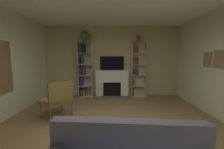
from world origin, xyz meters
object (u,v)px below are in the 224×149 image
(bookshelf_left, at_px, (84,71))
(vase_with_flowers, at_px, (139,39))
(coffee_table, at_px, (122,134))
(fireplace, at_px, (112,82))
(armchair, at_px, (58,99))
(potted_plant, at_px, (85,36))
(bookshelf_right, at_px, (137,69))
(tv, at_px, (112,63))

(bookshelf_left, xyz_separation_m, vase_with_flowers, (2.23, -0.03, 1.29))
(bookshelf_left, distance_m, coffee_table, 3.91)
(fireplace, distance_m, armchair, 2.60)
(bookshelf_left, xyz_separation_m, coffee_table, (1.32, -3.61, -0.71))
(potted_plant, distance_m, armchair, 2.90)
(bookshelf_left, bearing_deg, vase_with_flowers, -0.74)
(fireplace, distance_m, vase_with_flowers, 2.08)
(bookshelf_left, bearing_deg, bookshelf_right, 0.24)
(tv, bearing_deg, bookshelf_left, -175.48)
(bookshelf_left, height_order, coffee_table, bookshelf_left)
(tv, bearing_deg, vase_with_flowers, -6.31)
(vase_with_flowers, bearing_deg, coffee_table, -104.29)
(vase_with_flowers, distance_m, armchair, 3.78)
(potted_plant, bearing_deg, vase_with_flowers, 0.00)
(tv, bearing_deg, potted_plant, -173.69)
(bookshelf_right, bearing_deg, coffee_table, -103.13)
(vase_with_flowers, bearing_deg, tv, 173.69)
(bookshelf_right, bearing_deg, vase_with_flowers, -29.23)
(bookshelf_right, relative_size, armchair, 2.21)
(bookshelf_left, relative_size, potted_plant, 5.21)
(tv, relative_size, potted_plant, 2.30)
(tv, height_order, bookshelf_right, bookshelf_right)
(fireplace, height_order, coffee_table, fireplace)
(coffee_table, bearing_deg, bookshelf_left, 110.08)
(tv, distance_m, vase_with_flowers, 1.47)
(fireplace, height_order, tv, tv)
(vase_with_flowers, xyz_separation_m, armchair, (-2.52, -2.15, -1.82))
(potted_plant, relative_size, armchair, 0.42)
(potted_plant, bearing_deg, bookshelf_right, 1.04)
(vase_with_flowers, bearing_deg, bookshelf_left, 179.26)
(bookshelf_left, distance_m, bookshelf_right, 2.17)
(bookshelf_right, bearing_deg, potted_plant, -178.96)
(fireplace, xyz_separation_m, armchair, (-1.44, -2.17, -0.05))
(bookshelf_left, bearing_deg, coffee_table, -69.92)
(vase_with_flowers, bearing_deg, potted_plant, -180.00)
(tv, relative_size, bookshelf_right, 0.44)
(bookshelf_left, bearing_deg, fireplace, -0.22)
(tv, xyz_separation_m, bookshelf_left, (-1.15, -0.09, -0.31))
(fireplace, height_order, potted_plant, potted_plant)
(vase_with_flowers, xyz_separation_m, coffee_table, (-0.91, -3.58, -2.00))
(tv, relative_size, bookshelf_left, 0.44)
(fireplace, relative_size, vase_with_flowers, 3.39)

